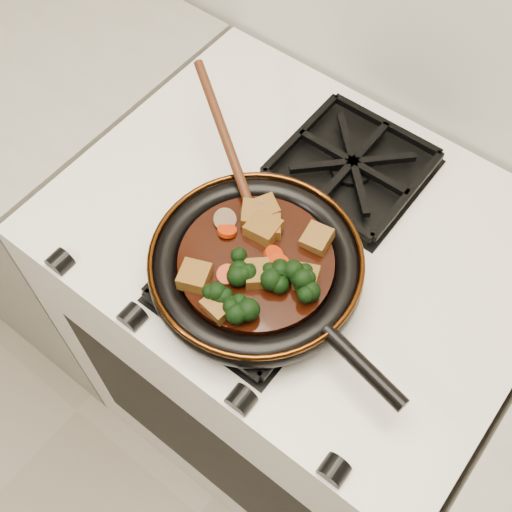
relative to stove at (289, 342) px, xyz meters
The scene contains 28 objects.
stove is the anchor object (origin of this frame).
burner_grate_front 0.48m from the stove, 90.00° to the right, with size 0.23×0.23×0.03m, color black, non-canonical shape.
burner_grate_back 0.48m from the stove, 90.00° to the left, with size 0.23×0.23×0.03m, color black, non-canonical shape.
skillet 0.51m from the stove, 88.09° to the right, with size 0.43×0.31×0.05m.
braising_sauce 0.51m from the stove, 89.20° to the right, with size 0.22×0.22×0.02m, color black.
tofu_cube_0 0.56m from the stove, 103.20° to the right, with size 0.04×0.04×0.02m, color brown.
tofu_cube_1 0.54m from the stove, 81.97° to the right, with size 0.04×0.04×0.02m, color brown.
tofu_cube_2 0.52m from the stove, 39.51° to the right, with size 0.04×0.04×0.02m, color brown.
tofu_cube_3 0.52m from the stove, 129.17° to the right, with size 0.04×0.04×0.02m, color brown.
tofu_cube_4 0.56m from the stove, 87.53° to the right, with size 0.04×0.03×0.02m, color brown.
tofu_cube_5 0.52m from the stove, 104.09° to the right, with size 0.04×0.04×0.02m, color brown.
tofu_cube_6 0.53m from the stove, 53.51° to the right, with size 0.04×0.03×0.02m, color brown.
tofu_cube_7 0.52m from the stove, 102.58° to the right, with size 0.04×0.04×0.02m, color brown.
tofu_cube_8 0.52m from the stove, 125.50° to the right, with size 0.04×0.04×0.02m, color brown.
broccoli_floret_0 0.54m from the stove, 71.88° to the right, with size 0.06×0.06×0.05m, color black, non-canonical shape.
broccoli_floret_1 0.54m from the stove, 55.84° to the right, with size 0.06×0.06×0.05m, color black, non-canonical shape.
broccoli_floret_2 0.53m from the stove, 58.17° to the right, with size 0.06×0.06×0.05m, color black, non-canonical shape.
broccoli_floret_3 0.54m from the stove, 90.84° to the right, with size 0.06×0.06×0.05m, color black, non-canonical shape.
broccoli_floret_4 0.56m from the stove, 91.25° to the right, with size 0.06×0.06×0.05m, color black, non-canonical shape.
broccoli_floret_5 0.56m from the stove, 79.95° to the right, with size 0.06×0.06×0.05m, color black, non-canonical shape.
carrot_coin_0 0.52m from the stove, 80.02° to the right, with size 0.03×0.03×0.01m, color #B02504.
carrot_coin_1 0.54m from the stove, 94.69° to the right, with size 0.03×0.03×0.01m, color #B02504.
carrot_coin_2 0.53m from the stove, 73.38° to the right, with size 0.03×0.03×0.01m, color #B02504.
carrot_coin_3 0.53m from the stove, 118.67° to the right, with size 0.03×0.03×0.01m, color #B02504.
mushroom_slice_0 0.53m from the stove, 127.58° to the right, with size 0.03×0.03×0.01m, color #7D6448.
mushroom_slice_1 0.55m from the stove, 91.15° to the right, with size 0.03×0.03×0.01m, color #7D6448.
mushroom_slice_2 0.52m from the stove, 128.04° to the right, with size 0.03×0.03×0.01m, color #7D6448.
wooden_spoon 0.55m from the stove, 167.94° to the right, with size 0.16×0.11×0.27m.
Camera 1 is at (0.29, 1.20, 1.74)m, focal length 45.00 mm.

